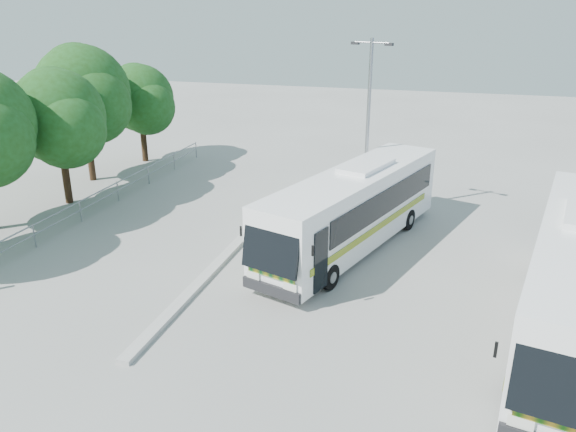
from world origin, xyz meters
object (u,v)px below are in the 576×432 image
(tree_far_d, at_px, (84,93))
(tree_far_e, at_px, (141,98))
(tree_far_c, at_px, (59,117))
(coach_main, at_px, (354,208))
(lamppost, at_px, (368,121))

(tree_far_d, height_order, tree_far_e, tree_far_d)
(tree_far_c, distance_m, tree_far_d, 3.93)
(tree_far_e, bearing_deg, tree_far_c, -86.46)
(tree_far_c, xyz_separation_m, coach_main, (14.33, -1.52, -2.56))
(tree_far_d, distance_m, tree_far_e, 4.65)
(coach_main, height_order, lamppost, lamppost)
(tree_far_e, bearing_deg, lamppost, -21.02)
(tree_far_c, relative_size, coach_main, 0.57)
(lamppost, bearing_deg, tree_far_e, 176.59)
(tree_far_e, xyz_separation_m, coach_main, (14.83, -9.72, -2.19))
(tree_far_d, bearing_deg, tree_far_c, -72.17)
(tree_far_c, xyz_separation_m, tree_far_e, (-0.51, 8.20, -0.37))
(tree_far_d, distance_m, coach_main, 16.67)
(tree_far_c, relative_size, lamppost, 0.82)
(tree_far_c, distance_m, coach_main, 14.63)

